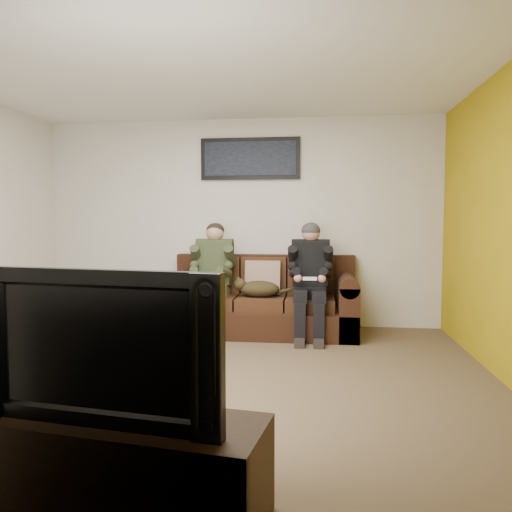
# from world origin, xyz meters

# --- Properties ---
(floor) EXTENTS (5.00, 5.00, 0.00)m
(floor) POSITION_xyz_m (0.00, 0.00, 0.00)
(floor) COLOR brown
(floor) RESTS_ON ground
(ceiling) EXTENTS (5.00, 5.00, 0.00)m
(ceiling) POSITION_xyz_m (0.00, 0.00, 2.60)
(ceiling) COLOR silver
(ceiling) RESTS_ON ground
(wall_back) EXTENTS (5.00, 0.00, 5.00)m
(wall_back) POSITION_xyz_m (0.00, 2.25, 1.30)
(wall_back) COLOR beige
(wall_back) RESTS_ON ground
(wall_front) EXTENTS (5.00, 0.00, 5.00)m
(wall_front) POSITION_xyz_m (0.00, -2.25, 1.30)
(wall_front) COLOR beige
(wall_front) RESTS_ON ground
(sofa) EXTENTS (2.21, 0.95, 0.90)m
(sofa) POSITION_xyz_m (0.33, 1.83, 0.34)
(sofa) COLOR black
(sofa) RESTS_ON ground
(throw_pillow) EXTENTS (0.42, 0.20, 0.42)m
(throw_pillow) POSITION_xyz_m (0.33, 1.87, 0.64)
(throw_pillow) COLOR #937860
(throw_pillow) RESTS_ON sofa
(throw_blanket) EXTENTS (0.45, 0.22, 0.08)m
(throw_blanket) POSITION_xyz_m (-0.34, 2.11, 0.90)
(throw_blanket) COLOR #C2BA8E
(throw_blanket) RESTS_ON sofa
(person_left) EXTENTS (0.51, 0.87, 1.30)m
(person_left) POSITION_xyz_m (-0.24, 1.64, 0.73)
(person_left) COLOR brown
(person_left) RESTS_ON sofa
(person_right) EXTENTS (0.51, 0.86, 1.31)m
(person_right) POSITION_xyz_m (0.90, 1.64, 0.73)
(person_right) COLOR black
(person_right) RESTS_ON sofa
(cat) EXTENTS (0.66, 0.26, 0.24)m
(cat) POSITION_xyz_m (0.29, 1.66, 0.54)
(cat) COLOR #44361A
(cat) RESTS_ON sofa
(framed_poster) EXTENTS (1.25, 0.05, 0.52)m
(framed_poster) POSITION_xyz_m (0.13, 2.22, 2.10)
(framed_poster) COLOR black
(framed_poster) RESTS_ON wall_back
(tv_stand) EXTENTS (1.47, 0.66, 0.45)m
(tv_stand) POSITION_xyz_m (0.06, -1.95, 0.22)
(tv_stand) COLOR black
(tv_stand) RESTS_ON ground
(television) EXTENTS (1.18, 0.32, 0.67)m
(television) POSITION_xyz_m (0.06, -1.95, 0.78)
(television) COLOR black
(television) RESTS_ON tv_stand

